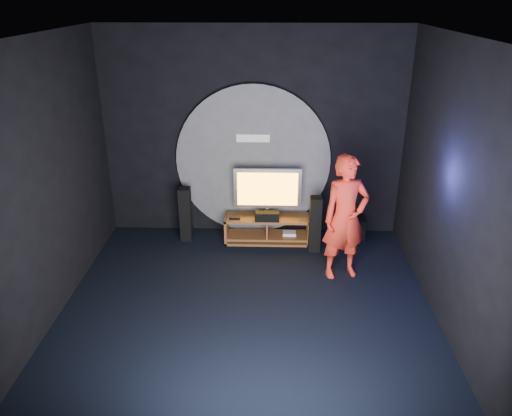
{
  "coord_description": "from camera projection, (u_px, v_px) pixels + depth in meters",
  "views": [
    {
      "loc": [
        0.29,
        -5.58,
        3.96
      ],
      "look_at": [
        0.09,
        1.05,
        1.05
      ],
      "focal_mm": 35.0,
      "sensor_mm": 36.0,
      "label": 1
    }
  ],
  "objects": [
    {
      "name": "subwoofer",
      "position": [
        355.0,
        227.0,
        8.65
      ],
      "size": [
        0.32,
        0.32,
        0.35
      ],
      "primitive_type": "cube",
      "color": "black",
      "rests_on": "ground"
    },
    {
      "name": "remote",
      "position": [
        235.0,
        219.0,
        8.3
      ],
      "size": [
        0.18,
        0.05,
        0.02
      ],
      "primitive_type": "cube",
      "color": "black",
      "rests_on": "media_console"
    },
    {
      "name": "floor",
      "position": [
        247.0,
        311.0,
        6.71
      ],
      "size": [
        5.0,
        5.0,
        0.0
      ],
      "primitive_type": "plane",
      "color": "black",
      "rests_on": "ground"
    },
    {
      "name": "right_wall",
      "position": [
        455.0,
        192.0,
        5.94
      ],
      "size": [
        0.04,
        5.0,
        3.5
      ],
      "primitive_type": "cube",
      "color": "black",
      "rests_on": "ground"
    },
    {
      "name": "ceiling",
      "position": [
        245.0,
        36.0,
        5.3
      ],
      "size": [
        5.0,
        5.0,
        0.01
      ],
      "primitive_type": "cube",
      "color": "black",
      "rests_on": "back_wall"
    },
    {
      "name": "tower_speaker_right",
      "position": [
        315.0,
        224.0,
        8.09
      ],
      "size": [
        0.19,
        0.21,
        0.94
      ],
      "primitive_type": "cube",
      "color": "black",
      "rests_on": "ground"
    },
    {
      "name": "center_speaker",
      "position": [
        267.0,
        216.0,
        8.24
      ],
      "size": [
        0.4,
        0.15,
        0.15
      ],
      "primitive_type": "cube",
      "color": "black",
      "rests_on": "media_console"
    },
    {
      "name": "tower_speaker_left",
      "position": [
        186.0,
        214.0,
        8.45
      ],
      "size": [
        0.19,
        0.21,
        0.94
      ],
      "primitive_type": "cube",
      "color": "black",
      "rests_on": "ground"
    },
    {
      "name": "player",
      "position": [
        345.0,
        218.0,
        7.2
      ],
      "size": [
        0.78,
        0.62,
        1.88
      ],
      "primitive_type": "imported",
      "rotation": [
        0.0,
        0.0,
        0.28
      ],
      "color": "red",
      "rests_on": "ground"
    },
    {
      "name": "front_wall",
      "position": [
        230.0,
        313.0,
        3.72
      ],
      "size": [
        5.0,
        0.04,
        3.5
      ],
      "primitive_type": "cube",
      "color": "black",
      "rests_on": "ground"
    },
    {
      "name": "media_console",
      "position": [
        267.0,
        230.0,
        8.5
      ],
      "size": [
        1.43,
        0.45,
        0.45
      ],
      "color": "brown",
      "rests_on": "ground"
    },
    {
      "name": "back_wall",
      "position": [
        253.0,
        135.0,
        8.3
      ],
      "size": [
        5.0,
        0.04,
        3.5
      ],
      "primitive_type": "cube",
      "color": "black",
      "rests_on": "ground"
    },
    {
      "name": "tv",
      "position": [
        267.0,
        190.0,
        8.28
      ],
      "size": [
        1.12,
        0.22,
        0.83
      ],
      "color": "#A9A9B0",
      "rests_on": "media_console"
    },
    {
      "name": "wall_disc_panel",
      "position": [
        253.0,
        161.0,
        8.42
      ],
      "size": [
        2.6,
        0.11,
        2.6
      ],
      "color": "#515156",
      "rests_on": "ground"
    },
    {
      "name": "left_wall",
      "position": [
        41.0,
        187.0,
        6.08
      ],
      "size": [
        0.04,
        5.0,
        3.5
      ],
      "primitive_type": "cube",
      "color": "black",
      "rests_on": "ground"
    }
  ]
}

